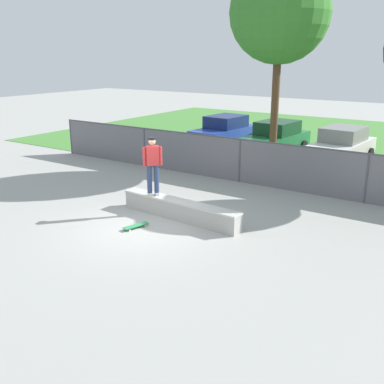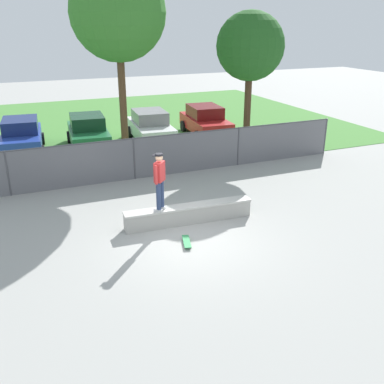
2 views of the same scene
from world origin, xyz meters
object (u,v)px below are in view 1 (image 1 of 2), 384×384
object	(u,v)px
car_green	(276,138)
car_white	(342,145)
car_blue	(225,131)
tree_near_left	(280,13)
skateboarder	(153,163)
concrete_ledge	(180,210)
skateboard	(136,226)

from	to	relation	value
car_green	car_white	world-z (taller)	same
car_blue	car_green	bearing A→B (deg)	-7.25
tree_near_left	skateboarder	bearing A→B (deg)	-96.24
concrete_ledge	skateboard	distance (m)	1.49
tree_near_left	car_green	distance (m)	6.38
concrete_ledge	skateboarder	size ratio (longest dim) A/B	2.29
car_blue	car_white	size ratio (longest dim) A/B	1.00
concrete_ledge	car_white	distance (m)	10.26
skateboard	car_green	distance (m)	11.53
concrete_ledge	car_white	xyz separation A→B (m)	(1.95, 10.06, 0.54)
skateboarder	car_white	distance (m)	10.55
car_blue	car_white	distance (m)	6.44
skateboarder	skateboard	distance (m)	2.04
skateboard	tree_near_left	world-z (taller)	tree_near_left
skateboarder	car_blue	bearing A→B (deg)	108.28
car_green	skateboarder	bearing A→B (deg)	-88.01
concrete_ledge	skateboard	xyz separation A→B (m)	(-0.62, -1.33, -0.22)
tree_near_left	car_green	world-z (taller)	tree_near_left
skateboard	car_green	bearing A→B (deg)	93.51
concrete_ledge	skateboard	world-z (taller)	concrete_ledge
concrete_ledge	car_green	size ratio (longest dim) A/B	0.97
tree_near_left	concrete_ledge	bearing A→B (deg)	-88.58
tree_near_left	car_blue	world-z (taller)	tree_near_left
skateboarder	skateboard	xyz separation A→B (m)	(0.35, -1.28, -1.55)
tree_near_left	skateboard	bearing A→B (deg)	-92.96
car_blue	skateboard	bearing A→B (deg)	-72.04
skateboard	car_blue	bearing A→B (deg)	107.96
car_green	car_white	size ratio (longest dim) A/B	1.00
skateboarder	tree_near_left	world-z (taller)	tree_near_left
skateboarder	car_green	xyz separation A→B (m)	(-0.35, 10.21, -0.78)
skateboard	car_white	distance (m)	11.70
skateboarder	car_blue	distance (m)	11.20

